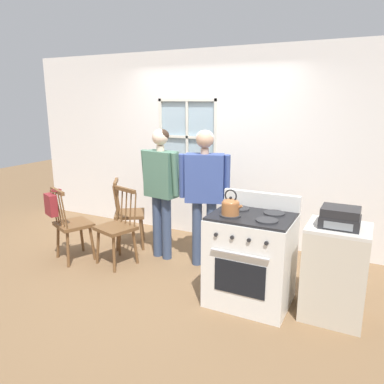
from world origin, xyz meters
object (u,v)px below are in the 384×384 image
object	(u,v)px
potted_plant	(198,171)
stereo	(340,217)
person_elderly_left	(161,182)
chair_by_window	(72,225)
stove	(251,258)
kettle	(231,206)
handbag	(51,204)
person_teen_center	(204,185)
side_counter	(335,272)
chair_near_wall	(128,214)
chair_center_cluster	(117,228)

from	to	relation	value
potted_plant	stereo	world-z (taller)	potted_plant
person_elderly_left	chair_by_window	bearing A→B (deg)	-140.69
stereo	stove	bearing A→B (deg)	-174.47
person_elderly_left	kettle	size ratio (longest dim) A/B	6.74
chair_by_window	handbag	xyz separation A→B (m)	(-0.10, -0.21, 0.32)
person_teen_center	handbag	world-z (taller)	person_teen_center
potted_plant	side_counter	bearing A→B (deg)	-33.84
kettle	handbag	bearing A→B (deg)	-177.60
chair_near_wall	side_counter	distance (m)	2.84
chair_by_window	potted_plant	size ratio (longest dim) A/B	3.57
stove	stereo	distance (m)	0.94
side_counter	chair_near_wall	bearing A→B (deg)	167.98
person_teen_center	handbag	bearing A→B (deg)	-173.69
potted_plant	handbag	xyz separation A→B (m)	(-1.13, -1.74, -0.22)
chair_near_wall	side_counter	size ratio (longest dim) A/B	1.05
chair_center_cluster	chair_by_window	bearing A→B (deg)	-147.84
potted_plant	side_counter	distance (m)	2.59
handbag	stove	bearing A→B (deg)	5.28
person_teen_center	stove	bearing A→B (deg)	-56.89
stove	side_counter	bearing A→B (deg)	7.03
chair_center_cluster	side_counter	distance (m)	2.55
chair_near_wall	person_teen_center	bearing A→B (deg)	-127.72
kettle	stereo	world-z (taller)	kettle
person_teen_center	stove	world-z (taller)	person_teen_center
chair_near_wall	chair_center_cluster	bearing A→B (deg)	169.34
person_elderly_left	side_counter	distance (m)	2.27
chair_by_window	potted_plant	world-z (taller)	potted_plant
potted_plant	kettle	bearing A→B (deg)	-55.09
chair_by_window	person_teen_center	xyz separation A→B (m)	(1.57, 0.60, 0.56)
person_elderly_left	potted_plant	bearing A→B (deg)	96.08
stereo	person_elderly_left	bearing A→B (deg)	167.31
chair_center_cluster	stereo	distance (m)	2.61
stove	handbag	size ratio (longest dim) A/B	3.53
chair_near_wall	handbag	distance (m)	1.07
stove	kettle	world-z (taller)	kettle
person_teen_center	handbag	xyz separation A→B (m)	(-1.66, -0.82, -0.25)
person_elderly_left	stereo	bearing A→B (deg)	-3.64
kettle	side_counter	distance (m)	1.14
chair_by_window	chair_center_cluster	xyz separation A→B (m)	(0.58, 0.16, 0.00)
stereo	chair_near_wall	bearing A→B (deg)	167.57
person_teen_center	potted_plant	xyz separation A→B (m)	(-0.54, 0.92, -0.03)
person_elderly_left	kettle	bearing A→B (deg)	-21.08
side_counter	stereo	xyz separation A→B (m)	(0.00, -0.02, 0.54)
chair_by_window	potted_plant	distance (m)	1.91
kettle	stereo	size ratio (longest dim) A/B	0.73
potted_plant	side_counter	size ratio (longest dim) A/B	0.29
stove	potted_plant	xyz separation A→B (m)	(-1.32, 1.51, 0.52)
side_counter	chair_by_window	bearing A→B (deg)	-178.02
chair_by_window	kettle	world-z (taller)	kettle
stereo	handbag	bearing A→B (deg)	-174.66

